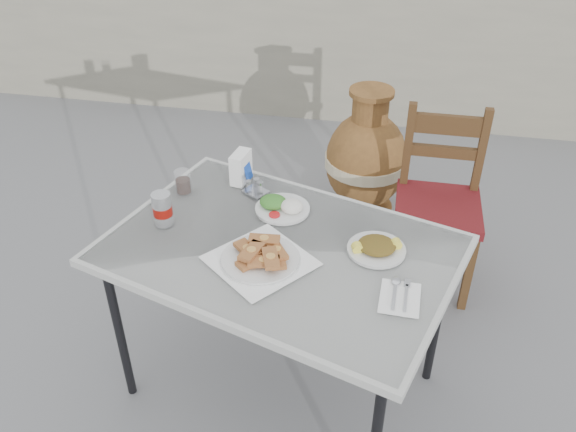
% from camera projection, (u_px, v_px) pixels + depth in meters
% --- Properties ---
extents(ground, '(80.00, 80.00, 0.00)m').
position_uv_depth(ground, '(308.00, 371.00, 2.58)').
color(ground, slate).
rests_on(ground, ground).
extents(cafe_table, '(1.37, 1.13, 0.72)m').
position_uv_depth(cafe_table, '(280.00, 258.00, 2.14)').
color(cafe_table, black).
rests_on(cafe_table, ground).
extents(pide_plate, '(0.42, 0.42, 0.06)m').
position_uv_depth(pide_plate, '(260.00, 255.00, 2.03)').
color(pide_plate, white).
rests_on(pide_plate, cafe_table).
extents(salad_rice_plate, '(0.21, 0.21, 0.05)m').
position_uv_depth(salad_rice_plate, '(282.00, 206.00, 2.28)').
color(salad_rice_plate, silver).
rests_on(salad_rice_plate, cafe_table).
extents(salad_chopped_plate, '(0.20, 0.20, 0.04)m').
position_uv_depth(salad_chopped_plate, '(377.00, 247.00, 2.08)').
color(salad_chopped_plate, silver).
rests_on(salad_chopped_plate, cafe_table).
extents(soda_can, '(0.07, 0.07, 0.13)m').
position_uv_depth(soda_can, '(162.00, 209.00, 2.18)').
color(soda_can, silver).
rests_on(soda_can, cafe_table).
extents(cola_glass, '(0.06, 0.06, 0.09)m').
position_uv_depth(cola_glass, '(183.00, 183.00, 2.37)').
color(cola_glass, white).
rests_on(cola_glass, cafe_table).
extents(napkin_holder, '(0.08, 0.11, 0.13)m').
position_uv_depth(napkin_holder, '(241.00, 167.00, 2.42)').
color(napkin_holder, white).
rests_on(napkin_holder, cafe_table).
extents(condiment_caddy, '(0.11, 0.11, 0.06)m').
position_uv_depth(condiment_caddy, '(255.00, 189.00, 2.37)').
color(condiment_caddy, '#B1B2B9').
rests_on(condiment_caddy, cafe_table).
extents(cutlery_napkin, '(0.13, 0.17, 0.01)m').
position_uv_depth(cutlery_napkin, '(400.00, 295.00, 1.90)').
color(cutlery_napkin, white).
rests_on(cutlery_napkin, cafe_table).
extents(chair, '(0.39, 0.39, 0.87)m').
position_uv_depth(chair, '(438.00, 201.00, 2.82)').
color(chair, '#341C0E').
rests_on(chair, ground).
extents(terracotta_urn, '(0.45, 0.45, 0.78)m').
position_uv_depth(terracotta_urn, '(366.00, 162.00, 3.30)').
color(terracotta_urn, brown).
rests_on(terracotta_urn, ground).
extents(back_wall, '(6.00, 0.25, 1.20)m').
position_uv_depth(back_wall, '(368.00, 37.00, 4.24)').
color(back_wall, gray).
rests_on(back_wall, ground).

